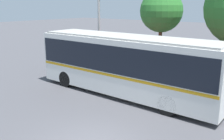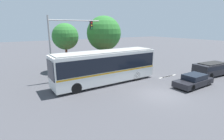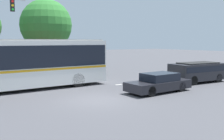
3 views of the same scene
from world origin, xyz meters
TOP-DOWN VIEW (x-y plane):
  - ground_plane at (0.00, 0.00)m, footprint 140.00×140.00m
  - city_bus at (-2.36, 5.35)m, footprint 11.29×2.68m
  - sedan_foreground at (4.46, -0.32)m, footprint 4.50×1.86m
  - suv_left_lane at (9.88, 0.86)m, footprint 4.78×2.39m
  - flowering_hedge at (-1.72, 10.23)m, footprint 10.02×1.42m
  - street_tree_centre at (1.77, 12.90)m, footprint 5.09×5.09m
  - lane_stripe_near at (5.39, 3.42)m, footprint 2.40×0.16m
  - lane_stripe_mid at (4.84, 3.40)m, footprint 2.40×0.16m

SIDE VIEW (x-z plane):
  - ground_plane at x=0.00m, z-range 0.00..0.00m
  - lane_stripe_near at x=5.39m, z-range 0.00..0.01m
  - lane_stripe_mid at x=4.84m, z-range 0.00..0.01m
  - sedan_foreground at x=4.46m, z-range -0.03..1.20m
  - flowering_hedge at x=-1.72m, z-range -0.01..1.50m
  - suv_left_lane at x=9.88m, z-range 0.14..1.73m
  - city_bus at x=-2.36m, z-range 0.23..3.64m
  - street_tree_centre at x=1.77m, z-range 1.16..8.58m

